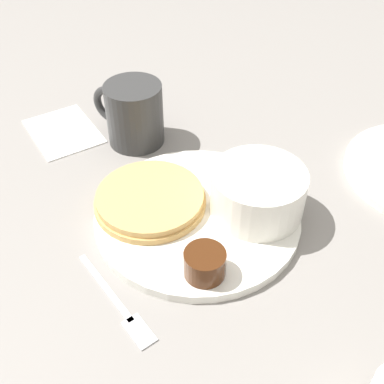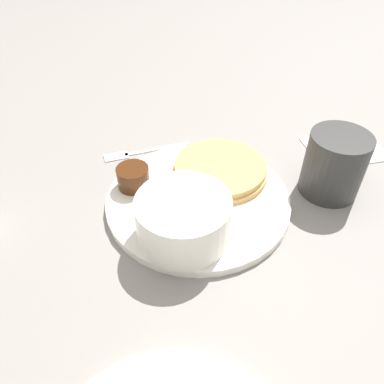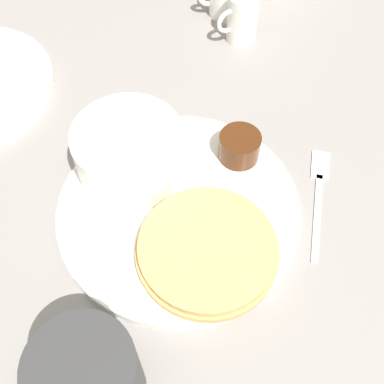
{
  "view_description": "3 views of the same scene",
  "coord_description": "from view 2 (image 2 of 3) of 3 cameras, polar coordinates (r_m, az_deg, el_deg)",
  "views": [
    {
      "loc": [
        0.37,
        -0.22,
        0.43
      ],
      "look_at": [
        -0.01,
        0.0,
        0.04
      ],
      "focal_mm": 45.0,
      "sensor_mm": 36.0,
      "label": 1
    },
    {
      "loc": [
        0.08,
        0.38,
        0.37
      ],
      "look_at": [
        0.01,
        0.02,
        0.04
      ],
      "focal_mm": 35.0,
      "sensor_mm": 36.0,
      "label": 2
    },
    {
      "loc": [
        -0.25,
        -0.1,
        0.45
      ],
      "look_at": [
        0.01,
        -0.01,
        0.02
      ],
      "focal_mm": 45.0,
      "sensor_mm": 36.0,
      "label": 3
    }
  ],
  "objects": [
    {
      "name": "fork",
      "position": [
        0.64,
        -8.4,
        6.0
      ],
      "size": [
        0.15,
        0.03,
        0.0
      ],
      "color": "silver",
      "rests_on": "ground_plane"
    },
    {
      "name": "napkin",
      "position": [
        0.69,
        22.27,
        6.22
      ],
      "size": [
        0.13,
        0.1,
        0.0
      ],
      "color": "white",
      "rests_on": "ground_plane"
    },
    {
      "name": "coffee_mug",
      "position": [
        0.57,
        21.0,
        4.06
      ],
      "size": [
        0.11,
        0.08,
        0.09
      ],
      "color": "#333333",
      "rests_on": "ground_plane"
    },
    {
      "name": "ground_plane",
      "position": [
        0.54,
        0.9,
        -1.69
      ],
      "size": [
        4.0,
        4.0,
        0.0
      ],
      "primitive_type": "plane",
      "color": "gray"
    },
    {
      "name": "syrup_cup",
      "position": [
        0.54,
        -8.95,
        2.25
      ],
      "size": [
        0.05,
        0.05,
        0.03
      ],
      "color": "#47230F",
      "rests_on": "plate"
    },
    {
      "name": "plate",
      "position": [
        0.53,
        0.91,
        -1.22
      ],
      "size": [
        0.26,
        0.26,
        0.01
      ],
      "color": "white",
      "rests_on": "ground_plane"
    },
    {
      "name": "pancake_stack",
      "position": [
        0.56,
        4.29,
        3.48
      ],
      "size": [
        0.14,
        0.14,
        0.02
      ],
      "color": "tan",
      "rests_on": "plate"
    },
    {
      "name": "bowl",
      "position": [
        0.46,
        -1.34,
        -3.91
      ],
      "size": [
        0.12,
        0.12,
        0.06
      ],
      "color": "white",
      "rests_on": "plate"
    },
    {
      "name": "butter_ramekin",
      "position": [
        0.46,
        -3.78,
        -6.42
      ],
      "size": [
        0.05,
        0.05,
        0.05
      ],
      "color": "white",
      "rests_on": "plate"
    }
  ]
}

